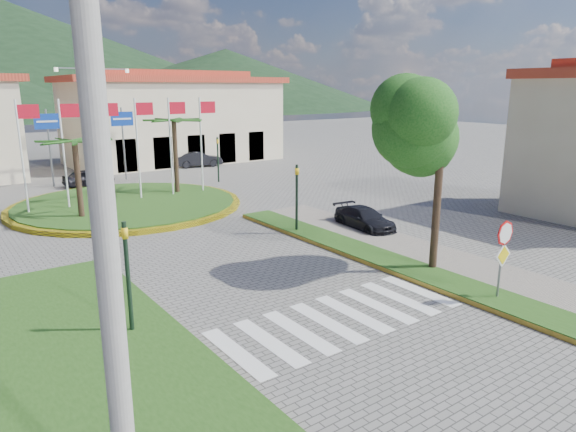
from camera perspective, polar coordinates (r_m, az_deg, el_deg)
ground at (r=12.97m, az=17.78°, el=-16.97°), size 160.00×160.00×0.00m
sidewalk_right at (r=18.54m, az=24.01°, el=-7.65°), size 4.00×28.00×0.15m
verge_right at (r=17.56m, az=22.00°, el=-8.60°), size 1.60×28.00×0.18m
median_left at (r=14.18m, az=-21.30°, el=-14.06°), size 5.00×14.00×0.18m
crosswalk at (r=15.32m, az=5.51°, el=-11.27°), size 8.00×3.00×0.01m
roundabout_island at (r=30.47m, az=-17.40°, el=1.31°), size 12.70×12.70×6.00m
stop_sign at (r=17.07m, az=22.81°, el=-3.25°), size 0.80×0.11×2.65m
deciduous_tree at (r=18.65m, az=16.78°, el=9.25°), size 3.60×3.60×6.80m
utility_pole at (r=6.87m, az=-19.49°, el=-4.05°), size 0.32×0.32×9.00m
traffic_light_left at (r=14.21m, az=-17.42°, el=-5.51°), size 0.15×0.18×3.20m
traffic_light_right at (r=23.37m, az=0.98°, el=2.68°), size 0.15×0.18×3.20m
traffic_light_far at (r=36.93m, az=-7.80°, el=6.74°), size 0.18×0.15×3.20m
direction_sign_west at (r=38.11m, az=-25.09°, el=8.19°), size 1.60×0.14×5.20m
direction_sign_east at (r=39.37m, az=-17.88°, el=8.97°), size 1.60×0.14×5.20m
street_lamp_centre at (r=37.80m, az=-20.44°, el=10.06°), size 4.80×0.16×8.00m
building_right at (r=48.39m, az=-12.62°, el=10.57°), size 19.08×9.54×8.05m
hill_far_mid at (r=168.29m, az=-28.67°, el=15.26°), size 180.00×180.00×30.00m
hill_far_east at (r=162.05m, az=-6.85°, el=14.79°), size 120.00×120.00×18.00m
car_dark_a at (r=37.97m, az=-21.26°, el=4.03°), size 3.52×1.77×1.15m
car_dark_b at (r=44.72m, az=-9.95°, el=6.25°), size 4.19×2.17×1.31m
car_side_right at (r=24.57m, az=8.51°, el=-0.30°), size 1.86×3.76×1.05m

